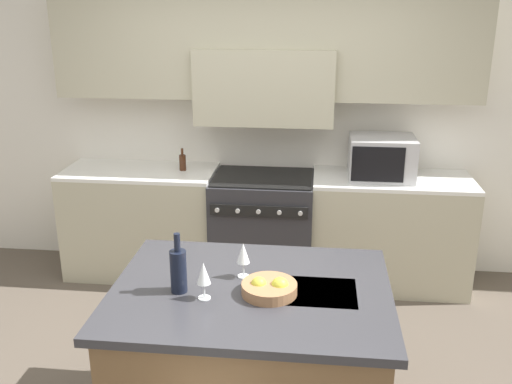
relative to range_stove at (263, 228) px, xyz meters
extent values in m
cube|color=silver|center=(0.00, 0.36, 0.89)|extent=(10.00, 0.06, 2.70)
cube|color=#B2AD93|center=(0.00, 0.16, 1.51)|extent=(3.41, 0.34, 0.85)
cube|color=#B2AD93|center=(0.00, 0.13, 1.19)|extent=(1.12, 0.40, 0.60)
cube|color=#B2AD93|center=(-1.06, 0.02, -0.01)|extent=(1.28, 0.62, 0.91)
cube|color=white|center=(-1.06, 0.02, 0.46)|extent=(1.28, 0.62, 0.03)
cube|color=#B2AD93|center=(1.06, 0.02, -0.01)|extent=(1.28, 0.62, 0.91)
cube|color=white|center=(1.06, 0.02, 0.46)|extent=(1.28, 0.62, 0.03)
cube|color=#2D2D33|center=(0.00, 0.00, -0.01)|extent=(0.84, 0.66, 0.91)
cube|color=black|center=(0.00, 0.00, 0.46)|extent=(0.80, 0.61, 0.01)
cube|color=black|center=(0.00, -0.34, 0.29)|extent=(0.77, 0.02, 0.09)
cylinder|color=silver|center=(-0.33, -0.35, 0.29)|extent=(0.04, 0.02, 0.04)
cylinder|color=silver|center=(-0.16, -0.35, 0.29)|extent=(0.04, 0.02, 0.04)
cylinder|color=silver|center=(0.00, -0.35, 0.29)|extent=(0.04, 0.02, 0.04)
cylinder|color=silver|center=(0.16, -0.35, 0.29)|extent=(0.04, 0.02, 0.04)
cylinder|color=silver|center=(0.33, -0.35, 0.29)|extent=(0.04, 0.02, 0.04)
cube|color=#B7B7BC|center=(0.95, 0.02, 0.65)|extent=(0.51, 0.42, 0.34)
cube|color=black|center=(0.91, -0.19, 0.65)|extent=(0.40, 0.01, 0.28)
cube|color=brown|center=(0.12, -1.88, -0.03)|extent=(1.35, 1.01, 0.86)
cube|color=#333338|center=(0.12, -1.88, 0.42)|extent=(1.44, 1.09, 0.04)
cube|color=#2D2D30|center=(0.45, -1.88, 0.44)|extent=(0.43, 0.32, 0.01)
cylinder|color=#B2B2B7|center=(0.45, -1.69, 0.44)|extent=(0.02, 0.02, 0.00)
cylinder|color=black|center=(-0.23, -1.96, 0.56)|extent=(0.08, 0.08, 0.22)
cylinder|color=black|center=(-0.23, -1.96, 0.72)|extent=(0.03, 0.03, 0.10)
cylinder|color=white|center=(-0.09, -2.02, 0.45)|extent=(0.06, 0.06, 0.01)
cylinder|color=white|center=(-0.09, -2.02, 0.49)|extent=(0.01, 0.01, 0.08)
cone|color=white|center=(-0.09, -2.02, 0.59)|extent=(0.07, 0.07, 0.11)
cylinder|color=white|center=(0.07, -1.77, 0.45)|extent=(0.06, 0.06, 0.01)
cylinder|color=white|center=(0.07, -1.77, 0.49)|extent=(0.01, 0.01, 0.08)
cone|color=white|center=(0.07, -1.77, 0.59)|extent=(0.07, 0.07, 0.11)
cylinder|color=#996B47|center=(0.22, -1.93, 0.48)|extent=(0.28, 0.28, 0.06)
sphere|color=gold|center=(0.17, -1.93, 0.49)|extent=(0.08, 0.08, 0.08)
sphere|color=gold|center=(0.28, -1.93, 0.49)|extent=(0.09, 0.09, 0.09)
cylinder|color=#422314|center=(-0.69, 0.05, 0.55)|extent=(0.06, 0.06, 0.13)
cylinder|color=#422314|center=(-0.69, 0.05, 0.64)|extent=(0.02, 0.02, 0.06)
camera|label=1|loc=(0.44, -4.48, 1.86)|focal=40.00mm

